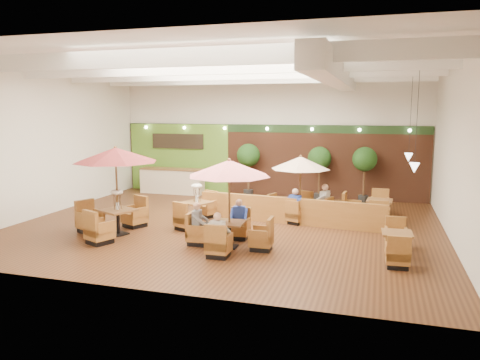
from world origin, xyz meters
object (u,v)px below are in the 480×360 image
at_px(table_4, 397,245).
at_px(topiary_0, 248,157).
at_px(topiary_1, 319,161).
at_px(diner_1, 239,215).
at_px(diner_2, 199,219).
at_px(table_2, 300,175).
at_px(topiary_2, 365,161).
at_px(table_3, 197,209).
at_px(diner_4, 323,199).
at_px(table_0, 114,172).
at_px(service_counter, 172,181).
at_px(booth_divider, 289,211).
at_px(table_1, 229,187).
at_px(diner_0, 218,230).
at_px(diner_3, 296,202).
at_px(table_5, 371,210).

height_order(table_4, topiary_0, topiary_0).
xyz_separation_m(topiary_1, diner_1, (-1.55, -6.76, -1.00)).
xyz_separation_m(topiary_1, diner_2, (-2.48, -7.70, -0.98)).
distance_m(table_2, topiary_2, 4.14).
bearing_deg(topiary_2, table_2, -120.37).
bearing_deg(topiary_2, table_3, -135.55).
bearing_deg(diner_4, diner_1, 160.54).
xyz_separation_m(table_0, diner_2, (2.90, -0.29, -1.24)).
bearing_deg(table_4, service_counter, 141.25).
distance_m(table_4, diner_4, 4.43).
xyz_separation_m(booth_divider, diner_4, (1.07, 0.91, 0.32)).
bearing_deg(service_counter, table_1, -54.98).
height_order(booth_divider, diner_4, diner_4).
xyz_separation_m(table_2, topiary_2, (2.09, 3.57, 0.17)).
relative_size(table_3, diner_0, 3.53).
bearing_deg(table_1, table_0, 174.17).
height_order(topiary_1, diner_3, topiary_1).
height_order(topiary_0, topiary_1, topiary_0).
distance_m(table_0, topiary_0, 7.74).
height_order(table_0, diner_4, table_0).
distance_m(table_1, table_4, 4.78).
distance_m(topiary_0, topiary_1, 3.15).
distance_m(table_0, table_5, 8.91).
xyz_separation_m(table_1, table_3, (-1.96, 2.42, -1.26)).
distance_m(table_0, topiary_2, 10.37).
xyz_separation_m(diner_1, diner_3, (1.33, 2.35, 0.01)).
bearing_deg(diner_2, topiary_2, 141.90).
bearing_deg(booth_divider, table_0, -143.33).
relative_size(table_4, diner_3, 2.99).
xyz_separation_m(table_5, diner_4, (-1.63, -0.45, 0.42)).
bearing_deg(diner_1, topiary_0, -86.50).
bearing_deg(diner_1, booth_divider, -125.38).
height_order(table_1, diner_0, table_1).
bearing_deg(diner_1, table_5, -146.01).
relative_size(table_5, diner_2, 3.27).
xyz_separation_m(booth_divider, table_4, (3.45, -2.80, -0.13)).
xyz_separation_m(booth_divider, topiary_2, (2.33, 4.48, 1.31)).
relative_size(table_1, topiary_0, 1.07).
relative_size(diner_0, diner_4, 0.91).
relative_size(table_3, diner_1, 3.58).
bearing_deg(table_2, topiary_2, 81.35).
bearing_deg(table_5, diner_0, -120.26).
relative_size(service_counter, diner_3, 3.86).
bearing_deg(topiary_2, topiary_0, -180.00).
bearing_deg(table_5, topiary_0, 154.27).
height_order(diner_0, diner_1, diner_0).
distance_m(table_3, diner_4, 4.48).
relative_size(booth_divider, table_0, 2.24).
height_order(table_5, topiary_1, topiary_1).
distance_m(booth_divider, table_2, 1.47).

